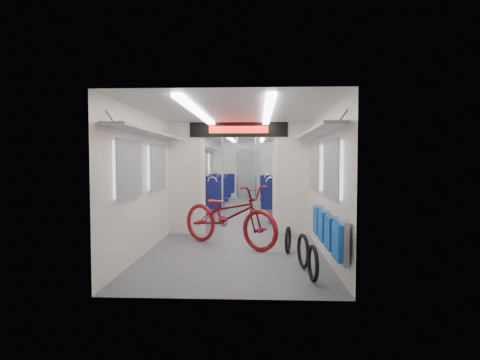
% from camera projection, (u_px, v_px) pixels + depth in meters
% --- Properties ---
extents(carriage, '(12.00, 12.02, 2.31)m').
position_uv_depth(carriage, '(242.00, 161.00, 10.04)').
color(carriage, '#515456').
rests_on(carriage, ground).
extents(bicycle, '(2.12, 1.82, 1.10)m').
position_uv_depth(bicycle, '(229.00, 215.00, 7.11)').
color(bicycle, maroon).
rests_on(bicycle, ground).
extents(flip_bench, '(0.12, 2.09, 0.50)m').
position_uv_depth(flip_bench, '(328.00, 229.00, 5.48)').
color(flip_bench, gray).
rests_on(flip_bench, carriage).
extents(bike_hoop_a, '(0.10, 0.47, 0.47)m').
position_uv_depth(bike_hoop_a, '(313.00, 265.00, 5.01)').
color(bike_hoop_a, black).
rests_on(bike_hoop_a, ground).
extents(bike_hoop_b, '(0.14, 0.50, 0.50)m').
position_uv_depth(bike_hoop_b, '(303.00, 253.00, 5.64)').
color(bike_hoop_b, black).
rests_on(bike_hoop_b, ground).
extents(bike_hoop_c, '(0.15, 0.45, 0.45)m').
position_uv_depth(bike_hoop_c, '(288.00, 241.00, 6.55)').
color(bike_hoop_c, black).
rests_on(bike_hoop_c, ground).
extents(seat_bay_near_left, '(0.93, 2.19, 1.13)m').
position_uv_depth(seat_bay_near_left, '(208.00, 197.00, 10.72)').
color(seat_bay_near_left, '#0E103E').
rests_on(seat_bay_near_left, ground).
extents(seat_bay_near_right, '(0.93, 2.16, 1.13)m').
position_uv_depth(seat_bay_near_right, '(278.00, 197.00, 10.64)').
color(seat_bay_near_right, '#0E103E').
rests_on(seat_bay_near_right, ground).
extents(seat_bay_far_left, '(0.95, 2.25, 1.15)m').
position_uv_depth(seat_bay_far_left, '(219.00, 188.00, 13.72)').
color(seat_bay_far_left, '#0E103E').
rests_on(seat_bay_far_left, ground).
extents(seat_bay_far_right, '(0.91, 2.08, 1.10)m').
position_uv_depth(seat_bay_far_right, '(274.00, 189.00, 13.54)').
color(seat_bay_far_right, '#0E103E').
rests_on(seat_bay_far_right, ground).
extents(stanchion_near_left, '(0.04, 0.04, 2.30)m').
position_uv_depth(stanchion_near_left, '(222.00, 177.00, 9.07)').
color(stanchion_near_left, silver).
rests_on(stanchion_near_left, ground).
extents(stanchion_near_right, '(0.04, 0.04, 2.30)m').
position_uv_depth(stanchion_near_right, '(258.00, 178.00, 8.73)').
color(stanchion_near_right, silver).
rests_on(stanchion_near_right, ground).
extents(stanchion_far_left, '(0.04, 0.04, 2.30)m').
position_uv_depth(stanchion_far_left, '(237.00, 173.00, 12.09)').
color(stanchion_far_left, silver).
rests_on(stanchion_far_left, ground).
extents(stanchion_far_right, '(0.04, 0.04, 2.30)m').
position_uv_depth(stanchion_far_right, '(255.00, 173.00, 12.09)').
color(stanchion_far_right, silver).
rests_on(stanchion_far_right, ground).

